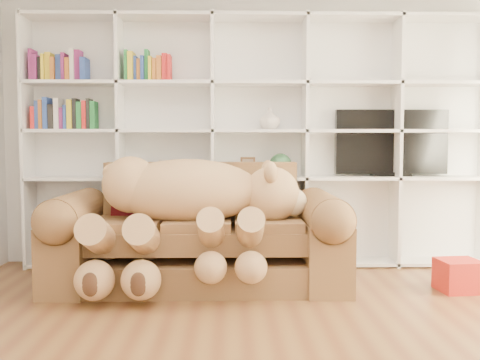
{
  "coord_description": "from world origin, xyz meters",
  "views": [
    {
      "loc": [
        -0.28,
        -2.82,
        1.19
      ],
      "look_at": [
        -0.19,
        1.63,
        0.88
      ],
      "focal_mm": 40.0,
      "sensor_mm": 36.0,
      "label": 1
    }
  ],
  "objects_px": {
    "sofa": "(199,239)",
    "teddy_bear": "(188,204)",
    "tv": "(391,143)",
    "gift_box": "(459,275)"
  },
  "relations": [
    {
      "from": "tv",
      "to": "gift_box",
      "type": "bearing_deg",
      "value": -74.96
    },
    {
      "from": "gift_box",
      "to": "tv",
      "type": "xyz_separation_m",
      "value": [
        -0.27,
        0.99,
        1.06
      ]
    },
    {
      "from": "sofa",
      "to": "teddy_bear",
      "type": "distance_m",
      "value": 0.39
    },
    {
      "from": "gift_box",
      "to": "tv",
      "type": "bearing_deg",
      "value": 105.04
    },
    {
      "from": "teddy_bear",
      "to": "gift_box",
      "type": "distance_m",
      "value": 2.25
    },
    {
      "from": "sofa",
      "to": "teddy_bear",
      "type": "relative_size",
      "value": 1.36
    },
    {
      "from": "sofa",
      "to": "gift_box",
      "type": "bearing_deg",
      "value": -7.4
    },
    {
      "from": "teddy_bear",
      "to": "gift_box",
      "type": "bearing_deg",
      "value": 0.77
    },
    {
      "from": "sofa",
      "to": "teddy_bear",
      "type": "bearing_deg",
      "value": -111.22
    },
    {
      "from": "tv",
      "to": "sofa",
      "type": "bearing_deg",
      "value": -158.5
    }
  ]
}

